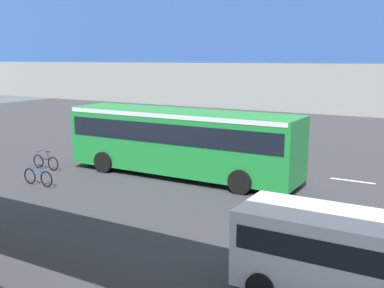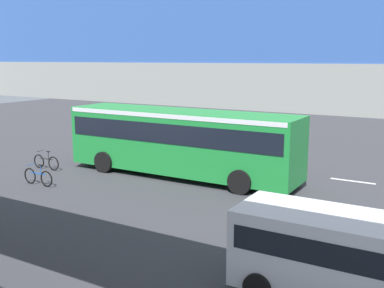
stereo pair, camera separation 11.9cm
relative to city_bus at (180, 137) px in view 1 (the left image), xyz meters
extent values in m
plane|color=#38383D|center=(-1.33, -0.01, -1.88)|extent=(80.00, 80.00, 0.00)
cube|color=#1E8C38|center=(-0.01, 0.00, -0.17)|extent=(11.50, 2.55, 2.86)
cube|color=black|center=(-0.01, 0.00, 0.35)|extent=(11.04, 2.59, 0.90)
cube|color=white|center=(-0.01, 0.00, 1.15)|extent=(11.27, 2.58, 0.20)
cube|color=black|center=(5.76, 0.00, 0.18)|extent=(0.04, 2.24, 1.20)
cylinder|color=black|center=(3.67, 1.27, -1.36)|extent=(1.04, 0.30, 1.04)
cylinder|color=black|center=(3.67, -1.27, -1.36)|extent=(1.04, 0.30, 1.04)
cylinder|color=black|center=(-3.69, 1.27, -1.36)|extent=(1.04, 0.30, 1.04)
cylinder|color=black|center=(-3.69, -1.27, -1.36)|extent=(1.04, 0.30, 1.04)
cube|color=silver|center=(-9.20, 7.89, -0.77)|extent=(4.80, 1.95, 1.86)
cube|color=black|center=(-9.20, 7.89, -0.41)|extent=(4.42, 1.98, 0.56)
cylinder|color=black|center=(-7.62, 8.87, -1.54)|extent=(0.68, 0.22, 0.68)
cylinder|color=black|center=(-7.62, 6.92, -1.54)|extent=(0.68, 0.22, 0.68)
torus|color=black|center=(7.14, 2.30, -1.52)|extent=(0.72, 0.06, 0.72)
torus|color=black|center=(6.09, 2.30, -1.52)|extent=(0.72, 0.06, 0.72)
cube|color=black|center=(6.62, 2.30, -1.34)|extent=(0.89, 0.04, 0.04)
cylinder|color=black|center=(6.43, 2.30, -1.14)|extent=(0.03, 0.03, 0.40)
cube|color=black|center=(6.43, 2.30, -0.94)|extent=(0.20, 0.08, 0.04)
cylinder|color=black|center=(7.02, 2.30, -0.97)|extent=(0.02, 0.44, 0.02)
torus|color=black|center=(5.13, 4.58, -1.52)|extent=(0.72, 0.06, 0.72)
torus|color=black|center=(4.08, 4.58, -1.52)|extent=(0.72, 0.06, 0.72)
cube|color=blue|center=(4.61, 4.58, -1.34)|extent=(0.89, 0.04, 0.04)
cylinder|color=blue|center=(4.42, 4.58, -1.14)|extent=(0.03, 0.03, 0.40)
cube|color=black|center=(4.42, 4.58, -0.94)|extent=(0.20, 0.08, 0.04)
cylinder|color=blue|center=(5.01, 4.58, -0.97)|extent=(0.02, 0.44, 0.02)
cylinder|color=slate|center=(2.51, -3.38, -0.48)|extent=(0.08, 0.08, 2.80)
cube|color=blue|center=(2.51, -3.38, 0.62)|extent=(0.04, 0.60, 0.60)
cube|color=silver|center=(-7.33, -3.23, -1.88)|extent=(2.00, 0.20, 0.01)
cube|color=silver|center=(-3.33, -3.23, -1.88)|extent=(2.00, 0.20, 0.01)
cube|color=silver|center=(0.67, -3.23, -1.88)|extent=(2.00, 0.20, 0.01)
cube|color=silver|center=(4.67, -3.23, -1.88)|extent=(2.00, 0.20, 0.01)
camera|label=1|loc=(-11.18, 18.15, 3.67)|focal=42.83mm
camera|label=2|loc=(-11.28, 18.09, 3.67)|focal=42.83mm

